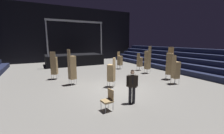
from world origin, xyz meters
name	(u,v)px	position (x,y,z in m)	size (l,w,h in m)	color
ground_plane	(114,89)	(0.00, 0.00, -0.05)	(22.00, 30.00, 0.10)	slate
arena_end_wall	(67,34)	(0.00, 15.00, 4.00)	(22.00, 0.30, 8.00)	black
bleacher_bank_right	(192,61)	(9.12, 1.00, 1.12)	(3.75, 24.00, 2.25)	#191E38
stage_riser	(74,59)	(0.00, 11.04, 0.70)	(6.85, 3.59, 5.36)	black
man_with_tie	(132,85)	(-0.33, -2.41, 0.95)	(0.56, 0.37, 1.68)	black
chair_stack_front_left	(111,72)	(-0.03, 0.38, 0.98)	(0.62, 0.62, 1.96)	#B2B5BA
chair_stack_front_right	(170,63)	(4.94, 0.06, 1.28)	(0.60, 0.60, 2.56)	#B2B5BA
chair_stack_mid_left	(176,70)	(4.33, -1.04, 1.03)	(0.52, 0.52, 2.05)	#B2B5BA
chair_stack_mid_right	(140,62)	(5.13, 4.07, 0.90)	(0.50, 0.50, 1.79)	#B2B5BA
chair_stack_mid_centre	(54,65)	(-3.13, 4.27, 1.11)	(0.58, 0.58, 2.22)	#B2B5BA
chair_stack_rear_left	(148,60)	(4.92, 2.61, 1.28)	(0.53, 0.53, 2.56)	#B2B5BA
chair_stack_rear_right	(72,67)	(-2.20, 2.10, 1.24)	(0.53, 0.53, 2.48)	#B2B5BA
chair_stack_rear_centre	(120,60)	(3.73, 5.70, 0.94)	(0.58, 0.58, 1.88)	#B2B5BA
loose_chair_near_man	(108,99)	(-1.67, -2.55, 0.53)	(0.49, 0.49, 0.95)	#B2B5BA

